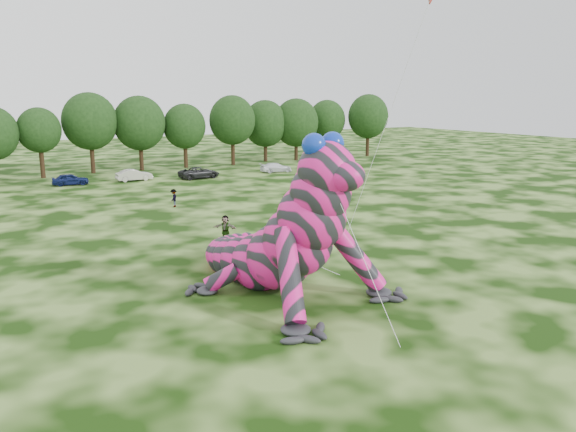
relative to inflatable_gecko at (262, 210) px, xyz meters
The scene contains 18 objects.
ground 9.94m from the inflatable_gecko, 125.42° to the right, with size 240.00×240.00×0.00m, color #16330A.
inflatable_gecko is the anchor object (origin of this frame).
flying_kite 15.84m from the inflatable_gecko, ahead, with size 3.57×5.07×17.08m.
tree_9 50.19m from the inflatable_gecko, 94.73° to the left, with size 5.27×4.74×8.68m, color black, non-canonical shape.
tree_10 51.31m from the inflatable_gecko, 87.55° to the left, with size 7.09×6.38×10.50m, color black, non-canonical shape.
tree_11 51.60m from the inflatable_gecko, 80.43° to the left, with size 7.01×6.31×10.07m, color black, non-canonical shape.
tree_12 52.55m from the inflatable_gecko, 73.64° to the left, with size 5.99×5.39×8.97m, color black, non-canonical shape.
tree_13 54.42m from the inflatable_gecko, 66.24° to the left, with size 6.83×6.15×10.13m, color black, non-canonical shape.
tree_14 58.66m from the inflatable_gecko, 61.20° to the left, with size 6.82×6.14×9.40m, color black, non-canonical shape.
tree_15 60.43m from the inflatable_gecko, 56.60° to the left, with size 7.17×6.45×9.63m, color black, non-canonical shape.
tree_16 65.79m from the inflatable_gecko, 52.29° to the left, with size 6.26×5.63×9.37m, color black, non-canonical shape.
tree_17 67.97m from the inflatable_gecko, 46.55° to the left, with size 6.98×6.28×10.30m, color black, non-canonical shape.
car_4 42.28m from the inflatable_gecko, 93.17° to the left, with size 1.61×4.00×1.36m, color #0F1949.
car_5 42.08m from the inflatable_gecko, 83.30° to the left, with size 1.48×4.24×1.40m, color beige.
car_6 41.60m from the inflatable_gecko, 72.59° to the left, with size 2.34×5.09×1.41m, color #252527.
car_7 46.15m from the inflatable_gecko, 59.43° to the left, with size 1.75×4.31×1.25m, color white.
spectator_2 24.18m from the inflatable_gecko, 81.67° to the left, with size 1.08×0.62×1.67m, color gray.
spectator_5 10.83m from the inflatable_gecko, 76.49° to the left, with size 1.71×0.54×1.84m, color gray.
Camera 1 is at (-8.37, -18.00, 10.13)m, focal length 35.00 mm.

